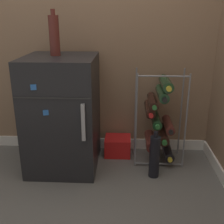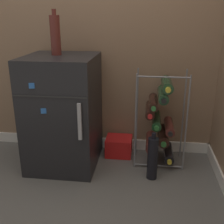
% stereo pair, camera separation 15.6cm
% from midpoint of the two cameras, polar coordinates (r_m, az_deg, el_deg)
% --- Properties ---
extents(ground_plane, '(14.00, 14.00, 0.00)m').
position_cam_midpoint_polar(ground_plane, '(2.04, 1.58, -14.52)').
color(ground_plane, '#56544F').
extents(mini_fridge, '(0.51, 0.56, 0.85)m').
position_cam_midpoint_polar(mini_fridge, '(2.15, -7.87, -0.07)').
color(mini_fridge, black).
rests_on(mini_fridge, ground_plane).
extents(wine_rack, '(0.38, 0.33, 0.74)m').
position_cam_midpoint_polar(wine_rack, '(2.21, 11.77, -1.51)').
color(wine_rack, slate).
rests_on(wine_rack, ground_plane).
extents(soda_box, '(0.22, 0.19, 0.15)m').
position_cam_midpoint_polar(soda_box, '(2.40, 3.29, -6.94)').
color(soda_box, red).
rests_on(soda_box, ground_plane).
extents(fridge_top_bottle, '(0.07, 0.07, 0.31)m').
position_cam_midpoint_polar(fridge_top_bottle, '(2.08, -9.28, 15.21)').
color(fridge_top_bottle, '#56231E').
rests_on(fridge_top_bottle, mini_fridge).
extents(loose_bottle_floor, '(0.08, 0.08, 0.36)m').
position_cam_midpoint_polar(loose_bottle_floor, '(2.06, 10.42, -9.21)').
color(loose_bottle_floor, black).
rests_on(loose_bottle_floor, ground_plane).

